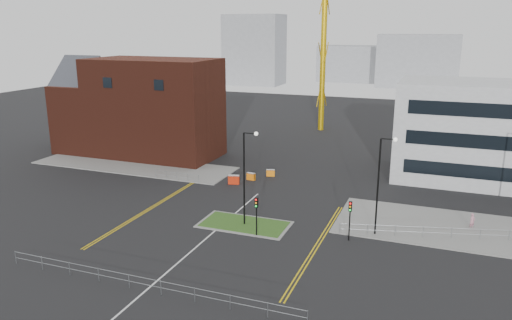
% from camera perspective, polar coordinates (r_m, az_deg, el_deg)
% --- Properties ---
extents(ground, '(200.00, 200.00, 0.00)m').
position_cam_1_polar(ground, '(42.33, -8.06, -10.85)').
color(ground, black).
rests_on(ground, ground).
extents(pavement_left, '(28.00, 8.00, 0.12)m').
position_cam_1_polar(pavement_left, '(69.90, -13.82, -0.59)').
color(pavement_left, slate).
rests_on(pavement_left, ground).
extents(pavement_right, '(24.00, 10.00, 0.12)m').
position_cam_1_polar(pavement_right, '(50.68, 23.10, -7.42)').
color(pavement_right, slate).
rests_on(pavement_right, ground).
extents(island_kerb, '(8.60, 4.60, 0.08)m').
position_cam_1_polar(island_kerb, '(48.10, -1.33, -7.37)').
color(island_kerb, slate).
rests_on(island_kerb, ground).
extents(grass_island, '(8.00, 4.00, 0.12)m').
position_cam_1_polar(grass_island, '(48.09, -1.33, -7.35)').
color(grass_island, '#264617').
rests_on(grass_island, ground).
extents(brick_building, '(24.20, 10.07, 14.24)m').
position_cam_1_polar(brick_building, '(74.97, -13.44, 5.79)').
color(brick_building, '#451B11').
rests_on(brick_building, ground).
extents(office_block, '(25.00, 12.20, 12.00)m').
position_cam_1_polar(office_block, '(66.67, 26.63, 2.74)').
color(office_block, '#B1B3B6').
rests_on(office_block, ground).
extents(streetlamp_island, '(1.46, 0.36, 9.18)m').
position_cam_1_polar(streetlamp_island, '(46.24, -1.12, -1.24)').
color(streetlamp_island, black).
rests_on(streetlamp_island, ground).
extents(streetlamp_right_near, '(1.46, 0.36, 9.18)m').
position_cam_1_polar(streetlamp_right_near, '(45.29, 14.09, -2.06)').
color(streetlamp_right_near, black).
rests_on(streetlamp_right_near, ground).
extents(traffic_light_island, '(0.28, 0.33, 3.65)m').
position_cam_1_polar(traffic_light_island, '(44.74, 0.05, -5.65)').
color(traffic_light_island, black).
rests_on(traffic_light_island, ground).
extents(traffic_light_right, '(0.28, 0.33, 3.65)m').
position_cam_1_polar(traffic_light_right, '(44.59, 10.69, -6.00)').
color(traffic_light_right, black).
rests_on(traffic_light_right, ground).
extents(railing_front, '(24.05, 0.05, 1.10)m').
position_cam_1_polar(railing_front, '(37.44, -12.62, -13.38)').
color(railing_front, gray).
rests_on(railing_front, ground).
extents(railing_left, '(6.05, 0.05, 1.10)m').
position_cam_1_polar(railing_left, '(61.79, -9.04, -1.73)').
color(railing_left, gray).
rests_on(railing_left, ground).
extents(railing_right, '(19.05, 5.05, 1.10)m').
position_cam_1_polar(railing_right, '(48.02, 21.47, -7.56)').
color(railing_right, gray).
rests_on(railing_right, ground).
extents(centre_line, '(0.15, 30.00, 0.01)m').
position_cam_1_polar(centre_line, '(43.91, -6.79, -9.80)').
color(centre_line, silver).
rests_on(centre_line, ground).
extents(yellow_left_a, '(0.12, 24.00, 0.01)m').
position_cam_1_polar(yellow_left_a, '(54.54, -11.33, -4.95)').
color(yellow_left_a, gold).
rests_on(yellow_left_a, ground).
extents(yellow_left_b, '(0.12, 24.00, 0.01)m').
position_cam_1_polar(yellow_left_b, '(54.39, -11.07, -4.99)').
color(yellow_left_b, gold).
rests_on(yellow_left_b, ground).
extents(yellow_right_a, '(0.12, 20.00, 0.01)m').
position_cam_1_polar(yellow_right_a, '(44.24, 6.83, -9.60)').
color(yellow_right_a, gold).
rests_on(yellow_right_a, ground).
extents(yellow_right_b, '(0.12, 20.00, 0.01)m').
position_cam_1_polar(yellow_right_b, '(44.18, 7.21, -9.66)').
color(yellow_right_b, gold).
rests_on(yellow_right_b, ground).
extents(skyline_a, '(18.00, 12.00, 22.00)m').
position_cam_1_polar(skyline_a, '(164.23, -0.19, 12.48)').
color(skyline_a, gray).
rests_on(skyline_a, ground).
extents(skyline_b, '(24.00, 12.00, 16.00)m').
position_cam_1_polar(skyline_b, '(163.71, 18.02, 10.70)').
color(skyline_b, gray).
rests_on(skyline_b, ground).
extents(skyline_d, '(30.00, 12.00, 12.00)m').
position_cam_1_polar(skyline_d, '(175.65, 12.21, 10.68)').
color(skyline_d, gray).
rests_on(skyline_d, ground).
extents(pedestrian, '(0.66, 0.66, 1.55)m').
position_cam_1_polar(pedestrian, '(51.01, 23.48, -6.45)').
color(pedestrian, '#C78094').
rests_on(pedestrian, ground).
extents(barrier_left, '(1.12, 0.49, 0.91)m').
position_cam_1_polar(barrier_left, '(61.51, -0.57, -1.86)').
color(barrier_left, orange).
rests_on(barrier_left, ground).
extents(barrier_mid, '(1.39, 0.73, 1.12)m').
position_cam_1_polar(barrier_mid, '(59.96, -2.56, -2.21)').
color(barrier_mid, red).
rests_on(barrier_mid, ground).
extents(barrier_right, '(1.10, 0.62, 0.88)m').
position_cam_1_polar(barrier_right, '(63.07, 1.68, -1.45)').
color(barrier_right, orange).
rests_on(barrier_right, ground).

